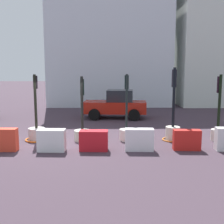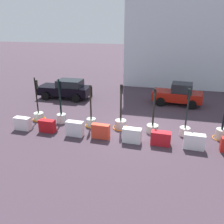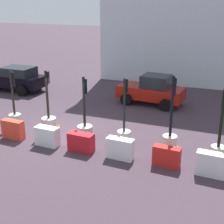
# 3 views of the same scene
# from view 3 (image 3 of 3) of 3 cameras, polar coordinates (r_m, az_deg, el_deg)

# --- Properties ---
(ground_plane) EXTENTS (120.00, 120.00, 0.00)m
(ground_plane) POSITION_cam_3_polar(r_m,az_deg,el_deg) (15.21, -8.70, -3.77)
(ground_plane) COLOR #3E303B
(traffic_light_2) EXTENTS (0.81, 0.81, 2.71)m
(traffic_light_2) POSITION_cam_3_polar(r_m,az_deg,el_deg) (16.73, -16.92, -0.49)
(traffic_light_2) COLOR #A9B9AE
(traffic_light_2) RESTS_ON ground_plane
(traffic_light_3) EXTENTS (1.00, 1.00, 2.85)m
(traffic_light_3) POSITION_cam_3_polar(r_m,az_deg,el_deg) (15.74, -11.18, -1.38)
(traffic_light_3) COLOR #B6ADAA
(traffic_light_3) RESTS_ON ground_plane
(traffic_light_4) EXTENTS (0.71, 0.71, 2.76)m
(traffic_light_4) POSITION_cam_3_polar(r_m,az_deg,el_deg) (14.67, -4.86, -2.32)
(traffic_light_4) COLOR #AFAFA1
(traffic_light_4) RESTS_ON ground_plane
(traffic_light_5) EXTENTS (0.61, 0.61, 2.86)m
(traffic_light_5) POSITION_cam_3_polar(r_m,az_deg,el_deg) (13.98, 2.17, -3.14)
(traffic_light_5) COLOR silver
(traffic_light_5) RESTS_ON ground_plane
(traffic_light_6) EXTENTS (0.89, 0.89, 3.13)m
(traffic_light_6) POSITION_cam_3_polar(r_m,az_deg,el_deg) (13.51, 10.29, -4.20)
(traffic_light_6) COLOR beige
(traffic_light_6) RESTS_ON ground_plane
(traffic_light_7) EXTENTS (0.59, 0.59, 2.84)m
(traffic_light_7) POSITION_cam_3_polar(r_m,az_deg,el_deg) (13.24, 18.49, -5.22)
(traffic_light_7) COLOR beige
(traffic_light_7) RESTS_ON ground_plane
(construction_barrier_3) EXTENTS (1.06, 0.41, 0.86)m
(construction_barrier_3) POSITION_cam_3_polar(r_m,az_deg,el_deg) (15.02, -17.21, -2.98)
(construction_barrier_3) COLOR red
(construction_barrier_3) RESTS_ON ground_plane
(construction_barrier_4) EXTENTS (1.05, 0.50, 0.83)m
(construction_barrier_4) POSITION_cam_3_polar(r_m,az_deg,el_deg) (13.95, -11.47, -4.26)
(construction_barrier_4) COLOR white
(construction_barrier_4) RESTS_ON ground_plane
(construction_barrier_5) EXTENTS (1.09, 0.52, 0.77)m
(construction_barrier_5) POSITION_cam_3_polar(r_m,az_deg,el_deg) (13.28, -5.53, -5.36)
(construction_barrier_5) COLOR red
(construction_barrier_5) RESTS_ON ground_plane
(construction_barrier_6) EXTENTS (1.09, 0.46, 0.84)m
(construction_barrier_6) POSITION_cam_3_polar(r_m,az_deg,el_deg) (12.60, 1.45, -6.52)
(construction_barrier_6) COLOR white
(construction_barrier_6) RESTS_ON ground_plane
(construction_barrier_7) EXTENTS (1.04, 0.41, 0.78)m
(construction_barrier_7) POSITION_cam_3_polar(r_m,az_deg,el_deg) (12.22, 9.69, -7.83)
(construction_barrier_7) COLOR red
(construction_barrier_7) RESTS_ON ground_plane
(construction_barrier_8) EXTENTS (1.04, 0.46, 0.87)m
(construction_barrier_8) POSITION_cam_3_polar(r_m,az_deg,el_deg) (11.95, 17.18, -8.88)
(construction_barrier_8) COLOR silver
(construction_barrier_8) RESTS_ON ground_plane
(car_black_sedan) EXTENTS (4.48, 2.16, 1.66)m
(car_black_sedan) POSITION_cam_3_polar(r_m,az_deg,el_deg) (22.92, -17.02, 5.72)
(car_black_sedan) COLOR black
(car_black_sedan) RESTS_ON ground_plane
(car_red_compact) EXTENTS (3.98, 2.23, 1.78)m
(car_red_compact) POSITION_cam_3_polar(r_m,az_deg,el_deg) (19.12, 7.13, 3.86)
(car_red_compact) COLOR #9A160C
(car_red_compact) RESTS_ON ground_plane
(building_main_facade) EXTENTS (10.50, 6.70, 11.59)m
(building_main_facade) POSITION_cam_3_polar(r_m,az_deg,el_deg) (26.32, 11.57, 18.81)
(building_main_facade) COLOR silver
(building_main_facade) RESTS_ON ground_plane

